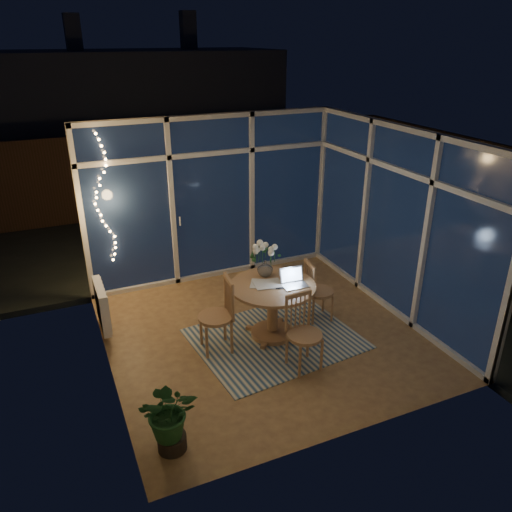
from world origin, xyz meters
The scene contains 25 objects.
floor centered at (0.00, 0.00, 0.00)m, with size 4.00×4.00×0.00m, color brown.
ceiling centered at (0.00, 0.00, 2.60)m, with size 4.00×4.00×0.00m, color white.
wall_back centered at (0.00, 2.00, 1.30)m, with size 4.00×0.04×2.60m, color silver.
wall_front centered at (0.00, -2.00, 1.30)m, with size 4.00×0.04×2.60m, color silver.
wall_left centered at (-2.00, 0.00, 1.30)m, with size 0.04×4.00×2.60m, color silver.
wall_right centered at (2.00, 0.00, 1.30)m, with size 0.04×4.00×2.60m, color silver.
window_wall_back centered at (0.00, 1.96, 1.30)m, with size 4.00×0.10×2.60m, color silver.
window_wall_right centered at (1.96, 0.00, 1.30)m, with size 0.10×4.00×2.60m, color silver.
radiator centered at (-1.94, 0.90, 0.40)m, with size 0.10×0.70×0.58m, color silver.
fairy_lights centered at (-1.65, 1.88, 1.52)m, with size 0.24×0.10×1.85m, color #EDA85E, non-canonical shape.
garden_patio centered at (0.50, 5.00, -0.06)m, with size 12.00×6.00×0.10m, color black.
garden_fence centered at (0.00, 5.50, 0.90)m, with size 11.00×0.08×1.80m, color #3B2815.
neighbour_roof centered at (0.30, 8.50, 2.20)m, with size 7.00×3.00×2.20m, color #34383F.
garden_shrubs centered at (-0.80, 3.40, 0.45)m, with size 0.90×0.90×0.90m, color black.
rug centered at (0.08, -0.18, 0.01)m, with size 2.04×1.63×0.01m, color beige.
dining_table centered at (0.08, -0.08, 0.38)m, with size 1.10×1.10×0.75m, color #A26D49.
chair_left centered at (-0.70, -0.09, 0.50)m, with size 0.46×0.46×1.00m, color #A26D49.
chair_right centered at (0.85, 0.05, 0.45)m, with size 0.42×0.42×0.90m, color #A26D49.
chair_front centered at (0.13, -0.86, 0.47)m, with size 0.44×0.44×0.95m, color #A26D49.
laptop centered at (0.32, -0.21, 0.87)m, with size 0.31×0.27×0.23m, color silver, non-canonical shape.
flower_vase centered at (0.10, 0.21, 0.86)m, with size 0.20×0.20×0.21m, color silver.
bowl centered at (0.44, 0.08, 0.77)m, with size 0.15×0.15×0.04m, color white.
newspapers centered at (-0.01, -0.01, 0.76)m, with size 0.35×0.27×0.01m, color silver.
phone centered at (0.12, -0.19, 0.76)m, with size 0.10×0.05×0.01m, color black.
potted_plant centered at (-1.65, -1.48, 0.38)m, with size 0.54×0.47×0.76m, color #1A4A1F.
Camera 1 is at (-2.37, -5.14, 3.66)m, focal length 35.00 mm.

